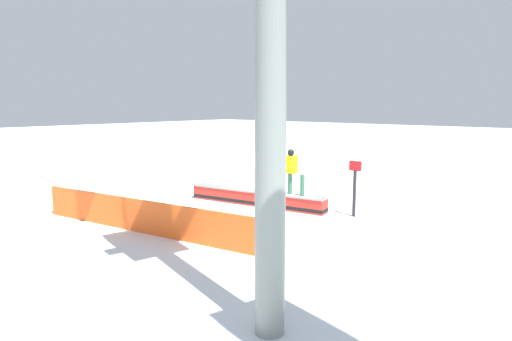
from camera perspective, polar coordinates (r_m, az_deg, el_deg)
ground_plane at (r=15.28m, az=0.01°, el=-4.45°), size 120.00×120.00×0.00m
grind_box at (r=15.23m, az=0.01°, el=-3.61°), size 5.09×1.34×0.51m
snowboarder at (r=14.42m, az=4.68°, el=0.06°), size 1.48×0.42×1.48m
safety_fence at (r=12.22m, az=-13.75°, el=-5.85°), size 7.99×1.34×0.90m
trail_marker at (r=13.90m, az=12.53°, el=-2.05°), size 0.40×0.10×1.72m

